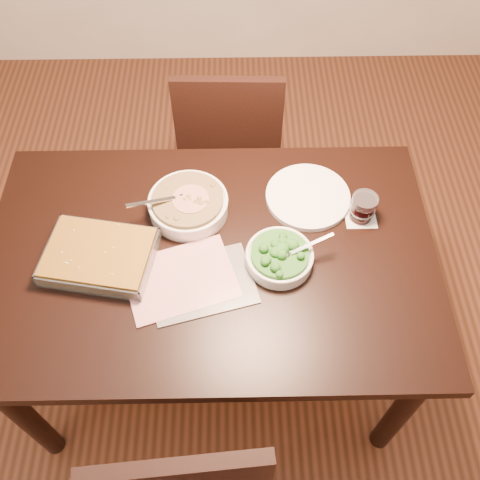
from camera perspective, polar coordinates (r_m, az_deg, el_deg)
The scene contains 11 objects.
ground at distance 2.31m, azimuth -2.32°, elevation -11.79°, with size 4.00×4.00×0.00m, color #402212.
table at distance 1.73m, azimuth -3.04°, elevation -3.22°, with size 1.40×0.90×0.75m.
magazine_a at distance 1.61m, azimuth -6.36°, elevation -4.15°, with size 0.32×0.23×0.01m, color #B63448.
magazine_b at distance 1.59m, azimuth -4.11°, elevation -4.65°, with size 0.30×0.22×0.01m, color #26272E.
coaster at distance 1.77m, azimuth 12.70°, elevation 2.47°, with size 0.10×0.10×0.00m, color white.
stew_bowl at distance 1.73m, azimuth -5.54°, elevation 3.85°, with size 0.27×0.26×0.10m.
broccoli_bowl at distance 1.61m, azimuth 4.24°, elevation -1.79°, with size 0.23×0.21×0.08m.
baking_dish at distance 1.66m, azimuth -14.77°, elevation -1.69°, with size 0.36×0.29×0.06m.
wine_tumbler at distance 1.74m, azimuth 12.99°, elevation 3.46°, with size 0.08×0.08×0.09m.
dinner_plate at distance 1.79m, azimuth 7.24°, elevation 4.60°, with size 0.28×0.28×0.02m, color white.
chair_far at distance 2.33m, azimuth -1.10°, elevation 10.85°, with size 0.43×0.43×0.89m.
Camera 1 is at (0.08, -0.91, 2.12)m, focal length 40.00 mm.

